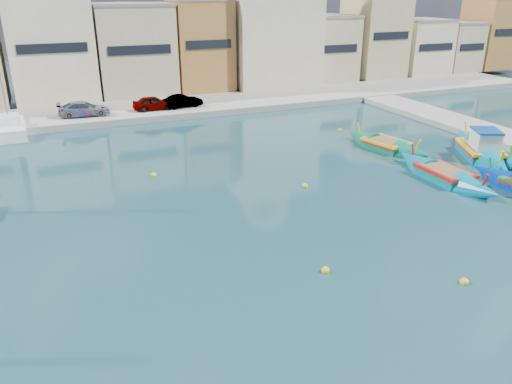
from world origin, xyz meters
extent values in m
plane|color=#163D43|center=(0.00, 0.00, 0.00)|extent=(160.00, 160.00, 0.00)
cube|color=gray|center=(0.00, 32.00, 0.30)|extent=(80.00, 8.00, 0.60)
cube|color=beige|center=(-13.86, 39.12, 5.55)|extent=(7.88, 6.24, 9.89)
cube|color=black|center=(-13.86, 35.95, 6.04)|extent=(6.30, 0.10, 0.90)
cube|color=tan|center=(-5.74, 39.72, 5.09)|extent=(7.88, 7.44, 8.99)
cube|color=gray|center=(-5.74, 39.72, 9.74)|extent=(8.04, 7.59, 0.30)
cube|color=black|center=(-5.74, 35.95, 5.54)|extent=(6.30, 0.10, 0.90)
cube|color=#B97A3A|center=(1.54, 39.07, 5.31)|extent=(6.17, 6.13, 9.43)
cube|color=black|center=(1.54, 35.95, 5.78)|extent=(4.93, 0.10, 0.90)
cube|color=tan|center=(9.05, 39.85, 3.63)|extent=(7.31, 7.69, 6.05)
cube|color=gray|center=(9.05, 39.85, 6.80)|extent=(7.46, 7.85, 0.30)
cube|color=black|center=(9.05, 35.95, 3.93)|extent=(5.85, 0.10, 0.90)
cube|color=tan|center=(17.02, 39.65, 4.31)|extent=(7.54, 7.30, 7.41)
cube|color=gray|center=(17.02, 39.65, 8.16)|extent=(7.69, 7.45, 0.30)
cube|color=black|center=(17.02, 35.95, 4.68)|extent=(6.03, 0.10, 0.90)
cube|color=tan|center=(24.93, 39.49, 5.42)|extent=(6.36, 6.97, 9.63)
cube|color=black|center=(24.93, 35.95, 5.90)|extent=(5.09, 0.10, 0.90)
cube|color=beige|center=(32.15, 39.35, 3.93)|extent=(6.63, 6.70, 6.65)
cube|color=gray|center=(32.15, 39.35, 7.40)|extent=(6.76, 6.83, 0.30)
cube|color=black|center=(32.15, 35.95, 4.26)|extent=(5.30, 0.10, 0.90)
cube|color=tan|center=(38.26, 39.75, 3.70)|extent=(5.08, 7.51, 6.20)
cube|color=gray|center=(38.26, 39.75, 6.95)|extent=(5.18, 7.66, 0.30)
cube|color=black|center=(38.26, 35.95, 4.01)|extent=(4.06, 0.10, 0.90)
cube|color=#B97A3A|center=(45.15, 39.00, 5.27)|extent=(7.79, 6.00, 9.33)
cube|color=beige|center=(10.00, 40.00, 6.60)|extent=(10.00, 10.00, 12.00)
imported|color=#4C1919|center=(-5.88, 30.50, 1.26)|extent=(3.91, 1.70, 1.31)
imported|color=#4C1919|center=(-3.02, 30.50, 1.22)|extent=(3.93, 1.92, 1.24)
imported|color=#4C1919|center=(-12.15, 30.50, 1.25)|extent=(4.60, 2.17, 1.30)
cube|color=#007998|center=(13.09, 9.10, 0.23)|extent=(3.84, 4.61, 1.13)
cone|color=#007998|center=(14.60, 12.07, 0.28)|extent=(3.69, 4.31, 2.89)
cone|color=#007998|center=(11.57, 6.14, 0.28)|extent=(3.69, 4.31, 2.89)
cube|color=yellow|center=(13.09, 9.10, 0.70)|extent=(4.02, 4.84, 0.20)
cube|color=red|center=(13.09, 9.10, 0.50)|extent=(3.97, 4.72, 0.11)
cube|color=olive|center=(13.09, 9.10, 0.79)|extent=(3.37, 4.13, 0.07)
cylinder|color=yellow|center=(14.75, 12.36, 1.01)|extent=(0.38, 0.55, 1.23)
cylinder|color=yellow|center=(11.42, 5.85, 1.01)|extent=(0.38, 0.55, 1.23)
cube|color=white|center=(12.82, 8.58, 1.41)|extent=(2.34, 2.54, 1.24)
cube|color=#0F47A5|center=(12.82, 8.58, 2.09)|extent=(2.48, 2.71, 0.14)
cone|color=#0032A8|center=(10.21, 5.23, 0.24)|extent=(2.34, 3.11, 2.40)
cylinder|color=#177325|center=(10.17, 5.47, 0.86)|extent=(0.20, 0.47, 1.05)
cube|color=#0081A3|center=(7.35, 6.39, 0.21)|extent=(2.07, 3.41, 1.03)
cone|color=#0081A3|center=(7.34, 9.20, 0.26)|extent=(2.07, 3.16, 2.59)
cone|color=#0081A3|center=(7.36, 3.57, 0.26)|extent=(2.07, 3.16, 2.59)
cube|color=#B01212|center=(7.35, 6.39, 0.64)|extent=(2.16, 3.59, 0.19)
cube|color=#197F33|center=(7.35, 6.39, 0.45)|extent=(2.18, 3.47, 0.10)
cube|color=olive|center=(7.35, 6.39, 0.72)|extent=(1.76, 3.10, 0.06)
cylinder|color=#B01212|center=(7.34, 9.48, 0.93)|extent=(0.15, 0.49, 1.12)
cylinder|color=#B01212|center=(7.36, 3.30, 0.93)|extent=(0.15, 0.49, 1.12)
cube|color=#0B7352|center=(7.93, 13.20, 0.20)|extent=(2.67, 3.47, 1.02)
cone|color=#0B7352|center=(7.37, 15.71, 0.26)|extent=(2.63, 3.28, 2.53)
cone|color=#0B7352|center=(8.49, 10.70, 0.26)|extent=(2.63, 3.28, 2.53)
cube|color=yellow|center=(7.93, 13.20, 0.64)|extent=(2.79, 3.65, 0.18)
cube|color=red|center=(7.93, 13.20, 0.45)|extent=(2.79, 3.55, 0.10)
cube|color=olive|center=(7.93, 13.20, 0.72)|extent=(2.31, 3.13, 0.06)
cylinder|color=yellow|center=(7.32, 15.95, 0.92)|extent=(0.25, 0.50, 1.12)
cylinder|color=yellow|center=(8.54, 10.45, 0.92)|extent=(0.25, 0.50, 1.12)
cone|color=#00759F|center=(13.44, 6.59, 0.24)|extent=(2.44, 3.34, 2.45)
cylinder|color=#187A2C|center=(13.48, 6.85, 0.87)|extent=(0.21, 0.47, 1.05)
cube|color=white|center=(-18.24, 28.60, 0.34)|extent=(2.61, 5.89, 1.26)
cone|color=white|center=(-18.43, 32.31, 0.34)|extent=(2.49, 3.41, 2.33)
cube|color=white|center=(-18.24, 28.60, 1.31)|extent=(1.85, 2.15, 0.68)
sphere|color=yellow|center=(-5.20, -0.36, 0.08)|extent=(0.36, 0.36, 0.36)
sphere|color=yellow|center=(-1.35, 8.69, 0.08)|extent=(0.36, 0.36, 0.36)
sphere|color=yellow|center=(7.54, 19.01, 0.08)|extent=(0.36, 0.36, 0.36)
sphere|color=yellow|center=(-9.46, 14.20, 0.08)|extent=(0.36, 0.36, 0.36)
sphere|color=yellow|center=(-0.40, -3.36, 0.08)|extent=(0.36, 0.36, 0.36)
camera|label=1|loc=(-15.13, -16.19, 11.25)|focal=35.00mm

